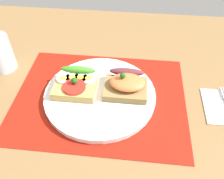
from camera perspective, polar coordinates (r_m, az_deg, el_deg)
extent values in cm
cube|color=olive|center=(61.44, -2.79, -2.91)|extent=(120.00, 90.00, 3.20)
cube|color=#9C1A0D|center=(60.14, -2.84, -1.81)|extent=(42.51, 32.90, 0.30)
cylinder|color=white|center=(59.52, -2.87, -1.26)|extent=(27.62, 27.62, 1.40)
cube|color=tan|center=(59.57, -8.78, 0.59)|extent=(10.25, 7.72, 2.10)
cylinder|color=red|center=(57.73, -9.02, 0.65)|extent=(5.44, 5.44, 0.60)
ellipsoid|color=#3F8D27|center=(61.25, -8.14, 4.69)|extent=(9.02, 2.20, 1.80)
sphere|color=#1E5919|center=(57.85, -8.95, 2.30)|extent=(1.60, 1.60, 1.60)
cylinder|color=white|center=(60.32, -11.50, 2.54)|extent=(3.52, 3.52, 0.50)
cylinder|color=yellow|center=(60.10, -11.55, 2.76)|extent=(1.58, 1.58, 0.16)
cylinder|color=white|center=(60.13, -9.51, 2.73)|extent=(3.52, 3.52, 0.50)
cylinder|color=yellow|center=(59.91, -9.55, 2.96)|extent=(1.58, 1.58, 0.16)
cylinder|color=white|center=(59.80, -7.57, 2.72)|extent=(3.52, 3.52, 0.50)
cylinder|color=yellow|center=(59.57, -7.60, 2.95)|extent=(1.58, 1.58, 0.16)
cylinder|color=white|center=(59.31, -5.66, 2.49)|extent=(3.52, 3.52, 0.50)
cylinder|color=yellow|center=(59.09, -5.68, 2.73)|extent=(1.58, 1.58, 0.16)
cube|color=olive|center=(58.62, 3.20, 0.10)|extent=(10.53, 7.87, 1.86)
ellipsoid|color=orange|center=(57.39, 3.68, 1.73)|extent=(8.63, 6.29, 2.26)
ellipsoid|color=brown|center=(60.50, 3.55, 4.23)|extent=(8.95, 2.20, 1.80)
sphere|color=#1E5919|center=(56.37, 2.59, 3.36)|extent=(1.40, 1.40, 1.40)
cube|color=#B7B7BC|center=(66.73, 24.78, -0.40)|extent=(0.32, 2.80, 0.32)
cube|color=#B7B7BC|center=(66.96, 25.30, -0.44)|extent=(0.32, 2.80, 0.32)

